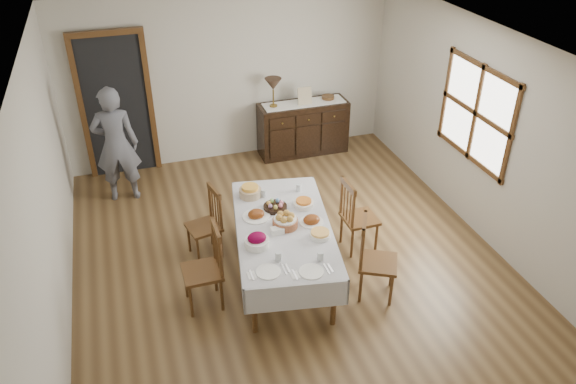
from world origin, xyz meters
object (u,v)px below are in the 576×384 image
object	(u,v)px
chair_right_near	(374,258)
person	(115,141)
dining_table	(283,232)
table_lamp	(273,85)
chair_right_far	(356,215)
chair_left_far	(207,222)
chair_left_near	(206,267)
sideboard	(303,128)

from	to	relation	value
chair_right_near	person	bearing A→B (deg)	68.20
chair_right_near	dining_table	bearing A→B (deg)	82.00
dining_table	person	world-z (taller)	person
chair_right_near	table_lamp	xyz separation A→B (m)	(-0.09, 3.50, 0.72)
chair_right_far	chair_left_far	bearing A→B (deg)	74.51
chair_right_near	table_lamp	world-z (taller)	table_lamp
chair_left_near	chair_right_far	xyz separation A→B (m)	(1.91, 0.42, -0.01)
chair_left_far	table_lamp	xyz separation A→B (m)	(1.49, 2.22, 0.76)
chair_left_near	sideboard	distance (m)	3.76
chair_right_far	sideboard	distance (m)	2.67
chair_left_near	chair_left_far	bearing A→B (deg)	168.70
chair_right_near	chair_right_far	bearing A→B (deg)	17.13
chair_left_far	dining_table	bearing A→B (deg)	35.74
chair_right_far	person	xyz separation A→B (m)	(-2.64, 2.11, 0.40)
dining_table	person	bearing A→B (deg)	135.36
chair_right_near	table_lamp	size ratio (longest dim) A/B	2.11
chair_left_far	chair_right_near	distance (m)	2.03
dining_table	table_lamp	size ratio (longest dim) A/B	4.74
dining_table	sideboard	distance (m)	3.14
chair_left_near	sideboard	xyz separation A→B (m)	(2.15, 3.08, -0.07)
dining_table	chair_left_near	world-z (taller)	chair_left_near
chair_right_far	person	world-z (taller)	person
chair_left_near	sideboard	bearing A→B (deg)	144.85
chair_right_near	chair_left_far	bearing A→B (deg)	78.97
chair_right_near	sideboard	size ratio (longest dim) A/B	0.68
dining_table	chair_right_near	distance (m)	1.04
chair_left_near	chair_right_near	bearing A→B (deg)	76.73
person	chair_right_far	bearing A→B (deg)	147.24
dining_table	chair_right_far	world-z (taller)	chair_right_far
dining_table	table_lamp	xyz separation A→B (m)	(0.74, 2.89, 0.59)
person	table_lamp	bearing A→B (deg)	-160.96
dining_table	chair_right_far	xyz separation A→B (m)	(0.99, 0.22, -0.13)
dining_table	sideboard	world-z (taller)	sideboard
dining_table	chair_left_near	distance (m)	0.95
chair_left_near	chair_left_far	size ratio (longest dim) A/B	1.10
sideboard	table_lamp	bearing A→B (deg)	178.99
chair_left_near	person	xyz separation A→B (m)	(-0.73, 2.53, 0.39)
chair_right_near	table_lamp	bearing A→B (deg)	29.40
table_lamp	chair_right_far	bearing A→B (deg)	-84.73
chair_left_near	person	distance (m)	2.66
table_lamp	sideboard	bearing A→B (deg)	-1.01
sideboard	table_lamp	size ratio (longest dim) A/B	3.08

